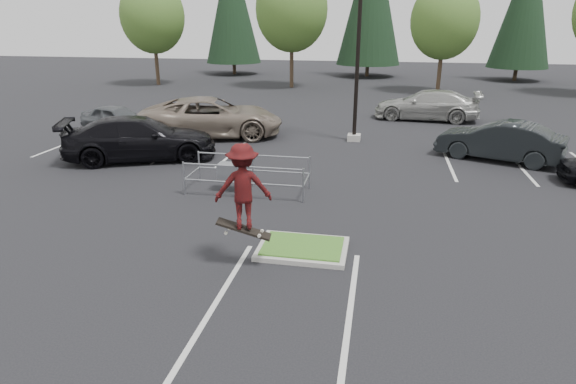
% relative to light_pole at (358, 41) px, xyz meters
% --- Properties ---
extents(ground, '(120.00, 120.00, 0.00)m').
position_rel_light_pole_xyz_m(ground, '(-0.50, -12.00, -4.56)').
color(ground, black).
rests_on(ground, ground).
extents(grass_median, '(2.20, 1.60, 0.16)m').
position_rel_light_pole_xyz_m(grass_median, '(-0.50, -12.00, -4.48)').
color(grass_median, '#A2A197').
rests_on(grass_median, ground).
extents(stall_lines, '(22.62, 17.60, 0.01)m').
position_rel_light_pole_xyz_m(stall_lines, '(-1.85, -5.98, -4.56)').
color(stall_lines, silver).
rests_on(stall_lines, ground).
extents(light_pole, '(0.70, 0.60, 10.12)m').
position_rel_light_pole_xyz_m(light_pole, '(0.00, 0.00, 0.00)').
color(light_pole, '#A2A197').
rests_on(light_pole, ground).
extents(decid_a, '(5.44, 5.44, 8.91)m').
position_rel_light_pole_xyz_m(decid_a, '(-18.51, 18.03, 1.02)').
color(decid_a, '#38281C').
rests_on(decid_a, ground).
extents(decid_b, '(5.89, 5.89, 9.64)m').
position_rel_light_pole_xyz_m(decid_b, '(-6.51, 18.53, 1.48)').
color(decid_b, '#38281C').
rests_on(decid_b, ground).
extents(decid_c, '(5.12, 5.12, 8.38)m').
position_rel_light_pole_xyz_m(decid_c, '(5.49, 17.83, 0.69)').
color(decid_c, '#38281C').
rests_on(decid_c, ground).
extents(conif_a, '(5.72, 5.72, 13.00)m').
position_rel_light_pole_xyz_m(conif_a, '(-14.50, 28.00, 2.54)').
color(conif_a, '#38281C').
rests_on(conif_a, ground).
extents(conif_c, '(5.50, 5.50, 12.50)m').
position_rel_light_pole_xyz_m(conif_c, '(13.50, 27.50, 2.29)').
color(conif_c, '#38281C').
rests_on(conif_c, ground).
extents(cart_corral, '(3.99, 1.46, 1.13)m').
position_rel_light_pole_xyz_m(cart_corral, '(-3.45, -8.00, -3.85)').
color(cart_corral, '#9A9CA2').
rests_on(cart_corral, ground).
extents(skateboarder, '(1.41, 1.05, 2.21)m').
position_rel_light_pole_xyz_m(skateboarder, '(-1.70, -13.00, -2.62)').
color(skateboarder, black).
rests_on(skateboarder, ground).
extents(car_l_tan, '(7.48, 4.89, 1.91)m').
position_rel_light_pole_xyz_m(car_l_tan, '(-7.00, -0.50, -3.60)').
color(car_l_tan, gray).
rests_on(car_l_tan, ground).
extents(car_l_black, '(6.52, 4.58, 1.75)m').
position_rel_light_pole_xyz_m(car_l_black, '(-8.50, -5.00, -3.68)').
color(car_l_black, black).
rests_on(car_l_black, ground).
extents(car_l_grey, '(4.33, 2.71, 1.37)m').
position_rel_light_pole_xyz_m(car_l_grey, '(-12.00, -0.50, -3.87)').
color(car_l_grey, '#4E5155').
rests_on(car_l_grey, ground).
extents(car_r_charc, '(5.13, 3.40, 1.60)m').
position_rel_light_pole_xyz_m(car_r_charc, '(6.00, -2.27, -3.76)').
color(car_r_charc, black).
rests_on(car_r_charc, ground).
extents(car_far_silver, '(6.03, 2.91, 1.69)m').
position_rel_light_pole_xyz_m(car_far_silver, '(3.76, 6.00, -3.71)').
color(car_far_silver, '#ACACA6').
rests_on(car_far_silver, ground).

